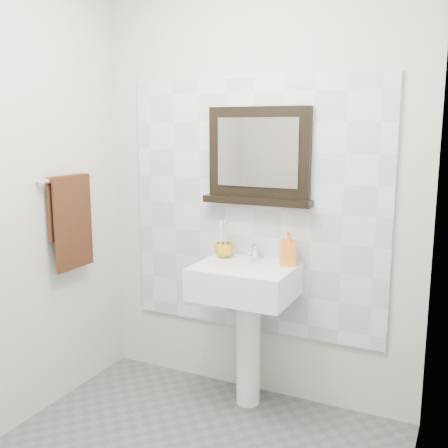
# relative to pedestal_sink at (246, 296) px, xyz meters

# --- Properties ---
(back_wall) EXTENTS (2.00, 0.01, 2.50)m
(back_wall) POSITION_rel_pedestal_sink_xyz_m (-0.05, 0.23, 0.57)
(back_wall) COLOR beige
(back_wall) RESTS_ON ground
(right_wall) EXTENTS (0.01, 2.20, 2.50)m
(right_wall) POSITION_rel_pedestal_sink_xyz_m (0.95, -0.87, 0.57)
(right_wall) COLOR beige
(right_wall) RESTS_ON ground
(splashback) EXTENTS (1.60, 0.02, 1.50)m
(splashback) POSITION_rel_pedestal_sink_xyz_m (-0.05, 0.21, 0.47)
(splashback) COLOR silver
(splashback) RESTS_ON back_wall
(pedestal_sink) EXTENTS (0.55, 0.44, 0.96)m
(pedestal_sink) POSITION_rel_pedestal_sink_xyz_m (0.00, 0.00, 0.00)
(pedestal_sink) COLOR white
(pedestal_sink) RESTS_ON ground
(toothbrush_cup) EXTENTS (0.13, 0.13, 0.09)m
(toothbrush_cup) POSITION_rel_pedestal_sink_xyz_m (-0.19, 0.11, 0.23)
(toothbrush_cup) COLOR gold
(toothbrush_cup) RESTS_ON pedestal_sink
(toothbrushes) EXTENTS (0.05, 0.04, 0.21)m
(toothbrushes) POSITION_rel_pedestal_sink_xyz_m (-0.19, 0.11, 0.31)
(toothbrushes) COLOR white
(toothbrushes) RESTS_ON toothbrush_cup
(soap_dispenser) EXTENTS (0.12, 0.12, 0.20)m
(soap_dispenser) POSITION_rel_pedestal_sink_xyz_m (0.21, 0.11, 0.28)
(soap_dispenser) COLOR #EE591C
(soap_dispenser) RESTS_ON pedestal_sink
(framed_mirror) EXTENTS (0.65, 0.11, 0.55)m
(framed_mirror) POSITION_rel_pedestal_sink_xyz_m (-0.01, 0.19, 0.77)
(framed_mirror) COLOR black
(framed_mirror) RESTS_ON back_wall
(towel_bar) EXTENTS (0.07, 0.40, 0.03)m
(towel_bar) POSITION_rel_pedestal_sink_xyz_m (-1.00, -0.29, 0.65)
(towel_bar) COLOR silver
(towel_bar) RESTS_ON left_wall
(hand_towel) EXTENTS (0.06, 0.30, 0.55)m
(hand_towel) POSITION_rel_pedestal_sink_xyz_m (-0.99, -0.29, 0.44)
(hand_towel) COLOR #371C0F
(hand_towel) RESTS_ON towel_bar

